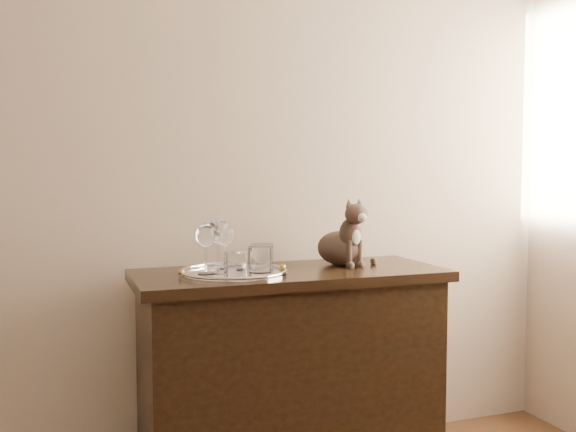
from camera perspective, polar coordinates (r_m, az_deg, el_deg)
name	(u,v)px	position (r m, az deg, el deg)	size (l,w,h in m)	color
wall_back	(121,142)	(2.64, -14.63, 6.41)	(4.00, 0.10, 2.70)	#C4AF93
sideboard	(290,378)	(2.59, 0.18, -14.17)	(1.20, 0.50, 0.85)	black
tray	(234,273)	(2.40, -4.86, -5.09)	(0.40, 0.40, 0.01)	white
wine_glass_b	(226,247)	(2.46, -5.55, -2.77)	(0.07, 0.07, 0.17)	silver
wine_glass_c	(206,249)	(2.35, -7.34, -2.91)	(0.07, 0.07, 0.19)	silver
wine_glass_d	(218,245)	(2.39, -6.21, -2.60)	(0.08, 0.08, 0.20)	white
tumbler_a	(260,259)	(2.39, -2.53, -3.88)	(0.09, 0.09, 0.10)	silver
tumbler_b	(235,265)	(2.27, -4.70, -4.37)	(0.08, 0.08, 0.09)	white
tumbler_c	(262,257)	(2.44, -2.37, -3.68)	(0.09, 0.09, 0.10)	silver
cat	(340,231)	(2.64, 4.68, -1.35)	(0.27, 0.26, 0.28)	#493B2B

